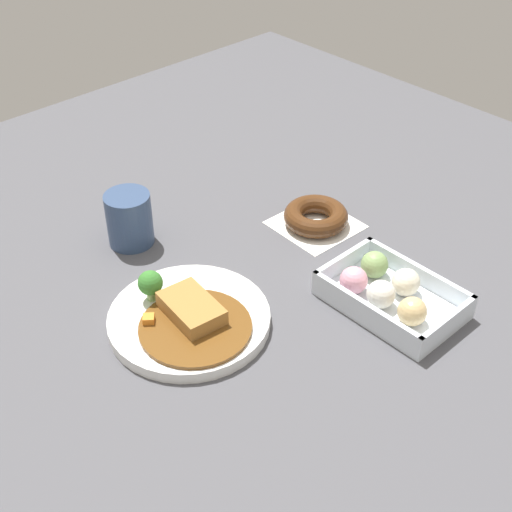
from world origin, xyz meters
name	(u,v)px	position (x,y,z in m)	size (l,w,h in m)	color
ground_plane	(257,288)	(0.00, 0.00, 0.00)	(1.60, 1.60, 0.00)	#4C4C51
curry_plate	(188,317)	(-0.01, -0.13, 0.02)	(0.24, 0.24, 0.07)	white
donut_box	(389,293)	(0.16, 0.12, 0.02)	(0.20, 0.13, 0.06)	silver
chocolate_ring_donut	(316,217)	(-0.06, 0.19, 0.02)	(0.14, 0.14, 0.03)	white
coffee_mug	(129,219)	(-0.24, -0.07, 0.05)	(0.08, 0.08, 0.09)	#33476B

